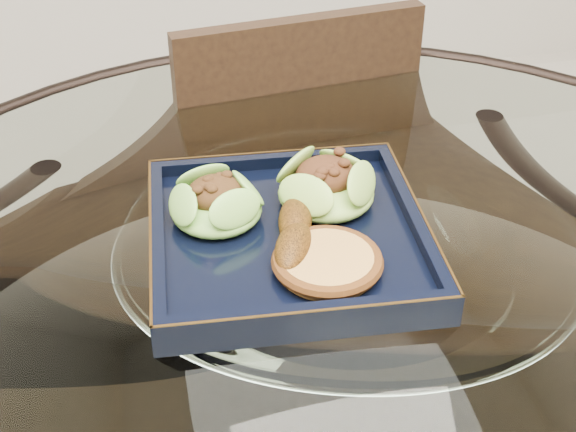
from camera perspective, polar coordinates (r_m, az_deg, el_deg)
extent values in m
cylinder|color=white|center=(0.77, 4.01, -4.76)|extent=(1.10, 1.10, 0.01)
torus|color=black|center=(0.77, 4.01, -4.76)|extent=(1.13, 1.13, 0.02)
cylinder|color=black|center=(1.30, 11.73, -8.06)|extent=(0.04, 0.04, 0.75)
cylinder|color=black|center=(1.22, -13.71, -12.13)|extent=(0.04, 0.04, 0.75)
cube|color=#301E10|center=(1.20, 3.58, -9.24)|extent=(0.41, 0.41, 0.04)
cube|color=#301E10|center=(1.18, 0.84, 4.59)|extent=(0.35, 0.07, 0.41)
cylinder|color=#301E10|center=(1.42, -5.36, -12.76)|extent=(0.03, 0.03, 0.40)
cylinder|color=#301E10|center=(1.50, 6.60, -9.69)|extent=(0.03, 0.03, 0.40)
cube|color=black|center=(0.80, 0.00, -1.76)|extent=(0.29, 0.29, 0.02)
ellipsoid|color=#579C2D|center=(0.81, -5.11, 0.76)|extent=(0.10, 0.10, 0.03)
ellipsoid|color=#62952B|center=(0.83, 2.73, 1.98)|extent=(0.13, 0.13, 0.04)
ellipsoid|color=#60350A|center=(0.78, 0.52, -0.31)|extent=(0.08, 0.16, 0.03)
cylinder|color=gold|center=(0.74, 2.81, -3.37)|extent=(0.12, 0.12, 0.02)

